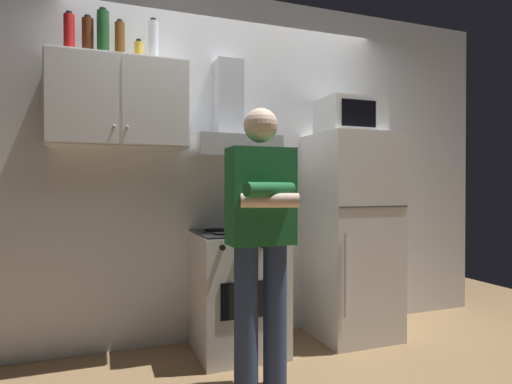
{
  "coord_description": "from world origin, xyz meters",
  "views": [
    {
      "loc": [
        -0.98,
        -2.65,
        1.18
      ],
      "look_at": [
        0.0,
        0.0,
        1.15
      ],
      "focal_mm": 29.83,
      "sensor_mm": 36.0,
      "label": 1
    }
  ],
  "objects_px": {
    "range_hood": "(232,131)",
    "bottle_beer_brown": "(120,41)",
    "bottle_wine_green": "(103,33)",
    "microwave": "(350,117)",
    "bottle_soda_red": "(69,33)",
    "refrigerator": "(351,235)",
    "bottle_spice_jar": "(139,51)",
    "stove_oven": "(237,291)",
    "bottle_rum_dark": "(88,37)",
    "cooking_pot": "(260,223)",
    "bottle_vodka_clear": "(153,42)",
    "upper_cabinet": "(119,103)",
    "person_standing": "(261,236)"
  },
  "relations": [
    {
      "from": "stove_oven",
      "to": "bottle_rum_dark",
      "type": "height_order",
      "value": "bottle_rum_dark"
    },
    {
      "from": "bottle_wine_green",
      "to": "cooking_pot",
      "type": "bearing_deg",
      "value": -12.22
    },
    {
      "from": "bottle_beer_brown",
      "to": "range_hood",
      "type": "bearing_deg",
      "value": -0.62
    },
    {
      "from": "refrigerator",
      "to": "bottle_wine_green",
      "type": "xyz_separation_m",
      "value": [
        -1.85,
        0.1,
        1.4
      ]
    },
    {
      "from": "stove_oven",
      "to": "bottle_soda_red",
      "type": "relative_size",
      "value": 3.27
    },
    {
      "from": "person_standing",
      "to": "bottle_wine_green",
      "type": "xyz_separation_m",
      "value": [
        -0.85,
        0.71,
        1.3
      ]
    },
    {
      "from": "microwave",
      "to": "bottle_rum_dark",
      "type": "height_order",
      "value": "bottle_rum_dark"
    },
    {
      "from": "refrigerator",
      "to": "bottle_beer_brown",
      "type": "distance_m",
      "value": 2.23
    },
    {
      "from": "upper_cabinet",
      "to": "range_hood",
      "type": "relative_size",
      "value": 1.2
    },
    {
      "from": "stove_oven",
      "to": "refrigerator",
      "type": "relative_size",
      "value": 0.55
    },
    {
      "from": "upper_cabinet",
      "to": "bottle_wine_green",
      "type": "height_order",
      "value": "bottle_wine_green"
    },
    {
      "from": "bottle_wine_green",
      "to": "bottle_soda_red",
      "type": "height_order",
      "value": "bottle_wine_green"
    },
    {
      "from": "range_hood",
      "to": "bottle_wine_green",
      "type": "xyz_separation_m",
      "value": [
        -0.9,
        -0.02,
        0.61
      ]
    },
    {
      "from": "range_hood",
      "to": "bottle_beer_brown",
      "type": "height_order",
      "value": "bottle_beer_brown"
    },
    {
      "from": "refrigerator",
      "to": "bottle_wine_green",
      "type": "relative_size",
      "value": 5.01
    },
    {
      "from": "microwave",
      "to": "bottle_rum_dark",
      "type": "xyz_separation_m",
      "value": [
        -1.95,
        0.1,
        0.43
      ]
    },
    {
      "from": "stove_oven",
      "to": "bottle_wine_green",
      "type": "xyz_separation_m",
      "value": [
        -0.9,
        0.1,
        1.77
      ]
    },
    {
      "from": "microwave",
      "to": "bottle_beer_brown",
      "type": "bearing_deg",
      "value": 176.19
    },
    {
      "from": "bottle_soda_red",
      "to": "cooking_pot",
      "type": "bearing_deg",
      "value": -10.12
    },
    {
      "from": "bottle_wine_green",
      "to": "refrigerator",
      "type": "bearing_deg",
      "value": -3.21
    },
    {
      "from": "bottle_rum_dark",
      "to": "person_standing",
      "type": "bearing_deg",
      "value": -37.5
    },
    {
      "from": "stove_oven",
      "to": "refrigerator",
      "type": "distance_m",
      "value": 1.02
    },
    {
      "from": "range_hood",
      "to": "microwave",
      "type": "xyz_separation_m",
      "value": [
        0.95,
        -0.11,
        0.14
      ]
    },
    {
      "from": "upper_cabinet",
      "to": "cooking_pot",
      "type": "xyz_separation_m",
      "value": [
        0.93,
        -0.24,
        -0.82
      ]
    },
    {
      "from": "range_hood",
      "to": "microwave",
      "type": "bearing_deg",
      "value": -6.46
    },
    {
      "from": "bottle_wine_green",
      "to": "microwave",
      "type": "bearing_deg",
      "value": -2.64
    },
    {
      "from": "bottle_vodka_clear",
      "to": "upper_cabinet",
      "type": "bearing_deg",
      "value": -171.88
    },
    {
      "from": "person_standing",
      "to": "bottle_spice_jar",
      "type": "xyz_separation_m",
      "value": [
        -0.62,
        0.73,
        1.22
      ]
    },
    {
      "from": "stove_oven",
      "to": "bottle_soda_red",
      "type": "height_order",
      "value": "bottle_soda_red"
    },
    {
      "from": "microwave",
      "to": "bottle_rum_dark",
      "type": "relative_size",
      "value": 1.82
    },
    {
      "from": "person_standing",
      "to": "bottle_wine_green",
      "type": "distance_m",
      "value": 1.71
    },
    {
      "from": "bottle_spice_jar",
      "to": "bottle_beer_brown",
      "type": "xyz_separation_m",
      "value": [
        -0.12,
        0.01,
        0.06
      ]
    },
    {
      "from": "range_hood",
      "to": "person_standing",
      "type": "xyz_separation_m",
      "value": [
        -0.05,
        -0.73,
        -0.7
      ]
    },
    {
      "from": "bottle_rum_dark",
      "to": "microwave",
      "type": "bearing_deg",
      "value": -3.01
    },
    {
      "from": "cooking_pot",
      "to": "bottle_rum_dark",
      "type": "height_order",
      "value": "bottle_rum_dark"
    },
    {
      "from": "bottle_wine_green",
      "to": "bottle_soda_red",
      "type": "distance_m",
      "value": 0.21
    },
    {
      "from": "upper_cabinet",
      "to": "bottle_soda_red",
      "type": "height_order",
      "value": "bottle_soda_red"
    },
    {
      "from": "range_hood",
      "to": "bottle_soda_red",
      "type": "relative_size",
      "value": 2.81
    },
    {
      "from": "upper_cabinet",
      "to": "bottle_rum_dark",
      "type": "height_order",
      "value": "bottle_rum_dark"
    },
    {
      "from": "microwave",
      "to": "bottle_soda_red",
      "type": "distance_m",
      "value": 2.11
    },
    {
      "from": "bottle_soda_red",
      "to": "bottle_rum_dark",
      "type": "bearing_deg",
      "value": 9.94
    },
    {
      "from": "upper_cabinet",
      "to": "bottle_wine_green",
      "type": "xyz_separation_m",
      "value": [
        -0.1,
        -0.02,
        0.45
      ]
    },
    {
      "from": "bottle_spice_jar",
      "to": "bottle_beer_brown",
      "type": "relative_size",
      "value": 0.56
    },
    {
      "from": "bottle_vodka_clear",
      "to": "stove_oven",
      "type": "bearing_deg",
      "value": -15.52
    },
    {
      "from": "refrigerator",
      "to": "bottle_beer_brown",
      "type": "height_order",
      "value": "bottle_beer_brown"
    },
    {
      "from": "bottle_wine_green",
      "to": "bottle_rum_dark",
      "type": "xyz_separation_m",
      "value": [
        -0.09,
        0.02,
        -0.03
      ]
    },
    {
      "from": "cooking_pot",
      "to": "bottle_vodka_clear",
      "type": "height_order",
      "value": "bottle_vodka_clear"
    },
    {
      "from": "refrigerator",
      "to": "bottle_soda_red",
      "type": "xyz_separation_m",
      "value": [
        -2.06,
        0.1,
        1.38
      ]
    },
    {
      "from": "microwave",
      "to": "bottle_beer_brown",
      "type": "relative_size",
      "value": 1.79
    },
    {
      "from": "person_standing",
      "to": "bottle_rum_dark",
      "type": "distance_m",
      "value": 1.75
    }
  ]
}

